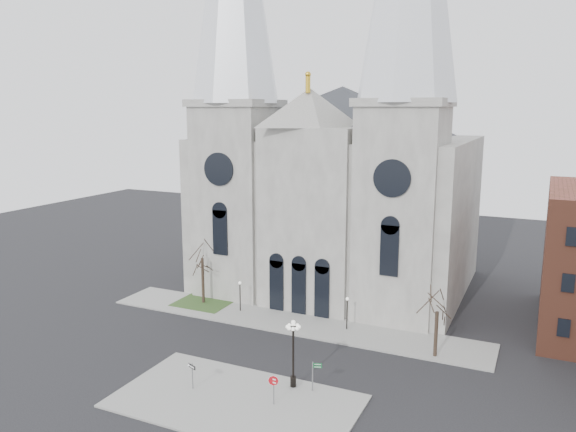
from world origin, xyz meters
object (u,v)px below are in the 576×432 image
at_px(globe_lamp, 293,345).
at_px(street_name_sign, 314,374).
at_px(stop_sign, 274,383).
at_px(one_way_sign, 192,372).

distance_m(globe_lamp, street_name_sign, 2.66).
xyz_separation_m(stop_sign, one_way_sign, (-6.72, -0.55, -0.23)).
relative_size(globe_lamp, one_way_sign, 2.63).
distance_m(one_way_sign, street_name_sign, 9.33).
bearing_deg(stop_sign, globe_lamp, 91.89).
height_order(stop_sign, street_name_sign, street_name_sign).
bearing_deg(street_name_sign, one_way_sign, -177.15).
xyz_separation_m(globe_lamp, one_way_sign, (-6.90, -3.59, -2.01)).
bearing_deg(stop_sign, street_name_sign, 63.72).
distance_m(stop_sign, street_name_sign, 3.62).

